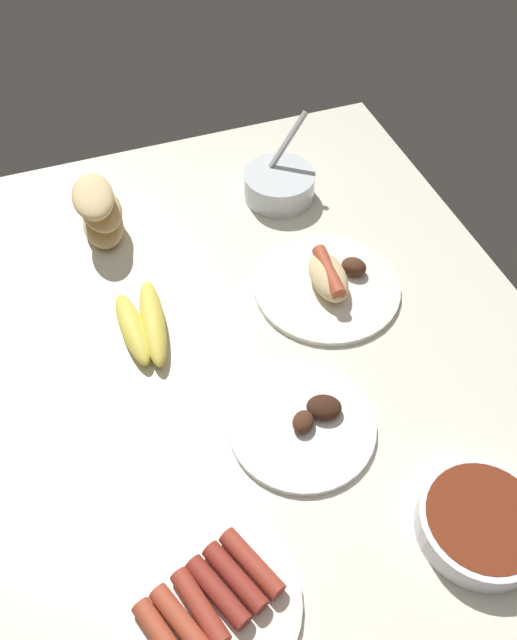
% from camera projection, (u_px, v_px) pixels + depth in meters
% --- Properties ---
extents(ground_plane, '(1.20, 0.90, 0.03)m').
position_uv_depth(ground_plane, '(268.00, 360.00, 1.04)').
color(ground_plane, silver).
extents(banana_bunch, '(0.19, 0.09, 0.04)m').
position_uv_depth(banana_bunch, '(144.00, 325.00, 1.05)').
color(banana_bunch, '#E5D14C').
rests_on(banana_bunch, ground_plane).
extents(bowl_chili, '(0.16, 0.16, 0.04)m').
position_uv_depth(bowl_chili, '(481.00, 522.00, 0.83)').
color(bowl_chili, white).
rests_on(bowl_chili, ground_plane).
extents(plate_grilled_meat, '(0.22, 0.22, 0.03)m').
position_uv_depth(plate_grilled_meat, '(303.00, 424.00, 0.94)').
color(plate_grilled_meat, white).
rests_on(plate_grilled_meat, ground_plane).
extents(bowl_coleslaw, '(0.14, 0.14, 0.15)m').
position_uv_depth(bowl_coleslaw, '(279.00, 184.00, 1.26)').
color(bowl_coleslaw, silver).
rests_on(bowl_coleslaw, ground_plane).
extents(plate_sausages, '(0.22, 0.22, 0.03)m').
position_uv_depth(plate_sausages, '(210.00, 602.00, 0.78)').
color(plate_sausages, white).
rests_on(plate_sausages, ground_plane).
extents(plate_hotdog_assembled, '(0.25, 0.25, 0.06)m').
position_uv_depth(plate_hotdog_assembled, '(329.00, 282.00, 1.11)').
color(plate_hotdog_assembled, white).
rests_on(plate_hotdog_assembled, ground_plane).
extents(bread_stack, '(0.13, 0.09, 0.11)m').
position_uv_depth(bread_stack, '(99.00, 211.00, 1.17)').
color(bread_stack, '#DBB77A').
rests_on(bread_stack, ground_plane).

